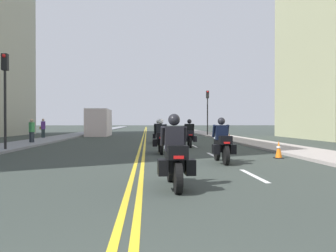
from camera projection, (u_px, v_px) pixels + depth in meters
The scene contains 18 objects.
ground_plane at pixel (145, 133), 49.32m from camera, with size 264.00×264.00×0.00m, color #313934.
sidewalk_left at pixel (90, 132), 48.88m from camera, with size 2.70×144.00×0.12m, color gray.
sidewalk_right at pixel (200, 132), 49.76m from camera, with size 2.70×144.00×0.12m, color #A19892.
centreline_yellow_inner at pixel (144, 133), 49.31m from camera, with size 0.12×132.00×0.01m, color yellow.
centreline_yellow_outer at pixel (146, 133), 49.33m from camera, with size 0.12×132.00×0.01m, color yellow.
lane_dashes_white at pixel (180, 139), 30.53m from camera, with size 0.14×56.40×0.01m.
motorcycle_0 at pixel (175, 158), 7.74m from camera, with size 0.77×2.12×1.61m.
motorcycle_1 at pixel (222, 144), 12.51m from camera, with size 0.76×2.17×1.59m.
motorcycle_2 at pixel (161, 139), 16.34m from camera, with size 0.77×2.25×1.60m.
motorcycle_3 at pixel (190, 136), 20.78m from camera, with size 0.78×2.20×1.61m.
motorcycle_4 at pixel (158, 133), 24.94m from camera, with size 0.77×2.10×1.61m.
traffic_cone_1 at pixel (279, 150), 14.19m from camera, with size 0.33×0.33×0.70m.
traffic_cone_2 at pixel (229, 140), 21.07m from camera, with size 0.34×0.34×0.81m.
traffic_light_near at pixel (5, 84), 17.39m from camera, with size 0.28×0.38×4.74m.
traffic_light_far at pixel (208, 105), 37.64m from camera, with size 0.28×0.38×4.74m.
pedestrian_0 at pixel (43, 129), 30.54m from camera, with size 0.51×0.32×1.74m.
pedestrian_1 at pixel (32, 131), 23.42m from camera, with size 0.41×0.41×1.66m.
parked_truck at pixel (99, 124), 38.31m from camera, with size 2.20×6.50×2.80m.
Camera 1 is at (0.27, -1.41, 1.42)m, focal length 38.52 mm.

